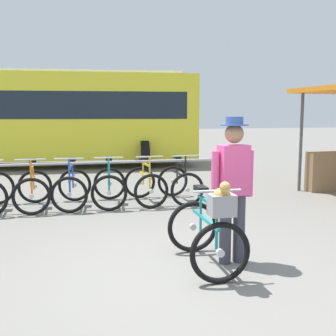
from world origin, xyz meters
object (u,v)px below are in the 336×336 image
object	(u,v)px
racked_bike_teal	(109,186)
racked_bike_black	(180,183)
racked_bike_blue	(72,188)
featured_bicycle	(209,228)
bus_distant	(42,114)
racked_bike_yellow	(145,185)
person_with_featured_bike	(233,184)
racked_bike_orange	(33,189)

from	to	relation	value
racked_bike_teal	racked_bike_black	distance (m)	1.40
racked_bike_blue	featured_bicycle	size ratio (longest dim) A/B	0.95
featured_bicycle	bus_distant	world-z (taller)	bus_distant
racked_bike_yellow	person_with_featured_bike	distance (m)	3.53
racked_bike_yellow	racked_bike_black	size ratio (longest dim) A/B	1.00
racked_bike_black	racked_bike_yellow	bearing A→B (deg)	178.84
racked_bike_blue	racked_bike_black	world-z (taller)	same
racked_bike_teal	racked_bike_yellow	xyz separation A→B (m)	(0.70, -0.01, 0.00)
person_with_featured_bike	bus_distant	bearing A→B (deg)	104.10
racked_bike_black	bus_distant	world-z (taller)	bus_distant
racked_bike_orange	featured_bicycle	bearing A→B (deg)	-60.28
racked_bike_blue	bus_distant	size ratio (longest dim) A/B	0.11
featured_bicycle	bus_distant	distance (m)	10.38
racked_bike_yellow	racked_bike_teal	bearing A→B (deg)	178.84
racked_bike_black	person_with_featured_bike	world-z (taller)	person_with_featured_bike
racked_bike_teal	person_with_featured_bike	world-z (taller)	person_with_featured_bike
featured_bicycle	person_with_featured_bike	world-z (taller)	person_with_featured_bike
racked_bike_orange	person_with_featured_bike	bearing A→B (deg)	-55.04
racked_bike_orange	racked_bike_teal	size ratio (longest dim) A/B	0.92
racked_bike_orange	person_with_featured_bike	xyz separation A→B (m)	(2.45, -3.50, 0.58)
racked_bike_orange	person_with_featured_bike	distance (m)	4.32
racked_bike_orange	racked_bike_black	bearing A→B (deg)	-1.16
racked_bike_black	featured_bicycle	world-z (taller)	featured_bicycle
racked_bike_orange	racked_bike_teal	xyz separation A→B (m)	(1.40, -0.03, -0.00)
racked_bike_orange	racked_bike_yellow	distance (m)	2.10
racked_bike_black	racked_bike_orange	bearing A→B (deg)	178.84
racked_bike_blue	person_with_featured_bike	bearing A→B (deg)	-63.37
racked_bike_blue	person_with_featured_bike	size ratio (longest dim) A/B	0.67
bus_distant	racked_bike_black	bearing A→B (deg)	-66.30
featured_bicycle	racked_bike_black	bearing A→B (deg)	78.97
racked_bike_teal	racked_bike_yellow	bearing A→B (deg)	-1.16
racked_bike_teal	featured_bicycle	distance (m)	3.71
racked_bike_yellow	featured_bicycle	distance (m)	3.63
racked_bike_orange	bus_distant	world-z (taller)	bus_distant
racked_bike_teal	featured_bicycle	bearing A→B (deg)	-79.19
racked_bike_blue	racked_bike_teal	world-z (taller)	same
racked_bike_orange	racked_bike_yellow	bearing A→B (deg)	-1.16
racked_bike_teal	bus_distant	bearing A→B (deg)	102.60
racked_bike_yellow	bus_distant	xyz separation A→B (m)	(-2.14, 6.46, 1.37)
racked_bike_yellow	featured_bicycle	world-z (taller)	featured_bicycle
racked_bike_orange	racked_bike_blue	xyz separation A→B (m)	(0.70, -0.01, -0.00)
featured_bicycle	bus_distant	bearing A→B (deg)	101.96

